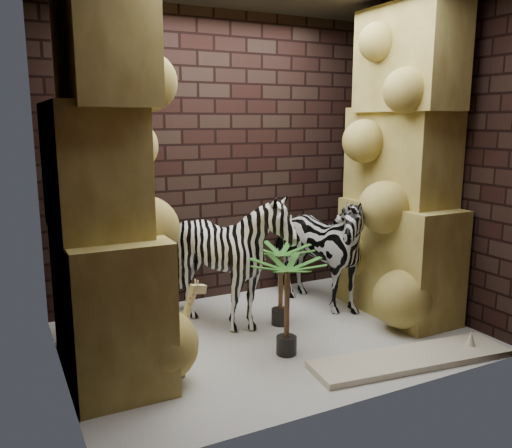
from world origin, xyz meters
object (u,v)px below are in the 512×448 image
zebra_right (313,241)px  giraffe_toy (168,332)px  surfboard (411,358)px  palm_back (287,307)px  palm_front (281,285)px  zebra_left (231,266)px

zebra_right → giraffe_toy: (-1.80, -0.85, -0.33)m
surfboard → palm_back: bearing=152.1°
surfboard → palm_front: bearing=122.1°
giraffe_toy → palm_front: bearing=15.6°
zebra_right → giraffe_toy: 2.02m
zebra_right → palm_back: (-0.81, -0.87, -0.29)m
zebra_left → palm_front: size_ratio=1.67×
palm_back → surfboard: (0.82, -0.57, -0.38)m
zebra_left → palm_back: bearing=-58.8°
zebra_left → zebra_right: bearing=26.4°
palm_back → surfboard: 1.07m
giraffe_toy → surfboard: bearing=-26.7°
zebra_left → palm_back: zebra_left is taller
giraffe_toy → surfboard: (1.81, -0.59, -0.35)m
zebra_left → giraffe_toy: 1.12m
palm_front → surfboard: palm_front is taller
zebra_left → surfboard: (0.99, -1.31, -0.56)m
palm_front → surfboard: (0.55, -1.16, -0.36)m
zebra_right → palm_back: zebra_right is taller
zebra_left → palm_front: 0.50m
giraffe_toy → palm_back: (0.99, -0.02, 0.03)m
zebra_left → surfboard: size_ratio=0.77×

